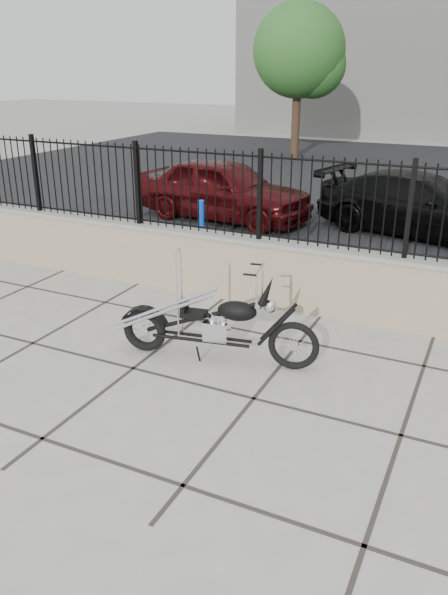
% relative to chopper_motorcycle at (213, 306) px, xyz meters
% --- Properties ---
extents(ground_plane, '(90.00, 90.00, 0.00)m').
position_rel_chopper_motorcycle_xyz_m(ground_plane, '(0.78, -0.61, -0.68)').
color(ground_plane, '#99968E').
rests_on(ground_plane, ground).
extents(parking_lot, '(30.00, 30.00, 0.00)m').
position_rel_chopper_motorcycle_xyz_m(parking_lot, '(0.78, 11.89, -0.68)').
color(parking_lot, black).
rests_on(parking_lot, ground).
extents(retaining_wall, '(14.00, 0.36, 0.96)m').
position_rel_chopper_motorcycle_xyz_m(retaining_wall, '(0.78, 1.89, -0.20)').
color(retaining_wall, gray).
rests_on(retaining_wall, ground_plane).
extents(iron_fence, '(14.00, 0.08, 1.20)m').
position_rel_chopper_motorcycle_xyz_m(iron_fence, '(0.78, 1.89, 0.88)').
color(iron_fence, black).
rests_on(iron_fence, retaining_wall).
extents(chopper_motorcycle, '(2.29, 0.80, 1.35)m').
position_rel_chopper_motorcycle_xyz_m(chopper_motorcycle, '(0.00, 0.00, 0.00)').
color(chopper_motorcycle, black).
rests_on(chopper_motorcycle, ground_plane).
extents(car_red, '(4.17, 2.09, 1.36)m').
position_rel_chopper_motorcycle_xyz_m(car_red, '(-2.81, 6.14, 0.01)').
color(car_red, '#3E080B').
rests_on(car_red, parking_lot).
extents(car_black, '(4.53, 2.64, 1.23)m').
position_rel_chopper_motorcycle_xyz_m(car_black, '(1.34, 6.71, -0.06)').
color(car_black, black).
rests_on(car_black, parking_lot).
extents(bollard_a, '(0.15, 0.15, 1.00)m').
position_rel_chopper_motorcycle_xyz_m(bollard_a, '(-2.06, 3.63, -0.18)').
color(bollard_a, blue).
rests_on(bollard_a, ground_plane).
extents(tree_left, '(3.31, 3.31, 5.58)m').
position_rel_chopper_motorcycle_xyz_m(tree_left, '(-4.59, 16.04, 3.23)').
color(tree_left, '#382619').
rests_on(tree_left, ground_plane).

